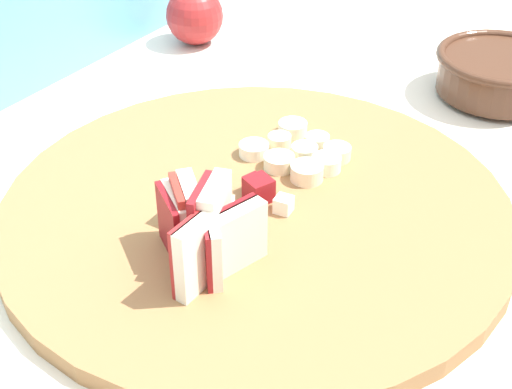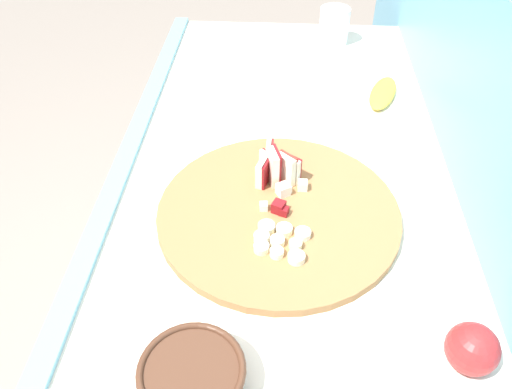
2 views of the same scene
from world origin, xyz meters
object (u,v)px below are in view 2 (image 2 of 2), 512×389
object	(u,v)px
apple_wedge_fan	(277,167)
whole_apple	(474,349)
apple_dice_pile	(286,197)
banana_peel	(384,93)
cutting_board	(278,213)
banana_slice_rows	(281,240)
small_jar	(335,26)
ceramic_bowl	(194,377)

from	to	relation	value
apple_wedge_fan	whole_apple	size ratio (longest dim) A/B	1.18
apple_dice_pile	banana_peel	xyz separation A→B (m)	(-0.41, 0.23, -0.02)
whole_apple	cutting_board	bearing A→B (deg)	-135.52
cutting_board	apple_dice_pile	size ratio (longest dim) A/B	4.89
cutting_board	banana_slice_rows	size ratio (longest dim) A/B	4.53
banana_slice_rows	small_jar	size ratio (longest dim) A/B	0.99
cutting_board	ceramic_bowl	bearing A→B (deg)	-16.48
apple_dice_pile	whole_apple	size ratio (longest dim) A/B	1.23
apple_dice_pile	ceramic_bowl	size ratio (longest dim) A/B	0.63
apple_wedge_fan	banana_slice_rows	xyz separation A→B (m)	(0.17, 0.01, -0.02)
whole_apple	banana_slice_rows	bearing A→B (deg)	-126.55
banana_slice_rows	cutting_board	bearing A→B (deg)	-174.77
banana_slice_rows	whole_apple	size ratio (longest dim) A/B	1.33
banana_slice_rows	whole_apple	world-z (taller)	whole_apple
apple_dice_pile	ceramic_bowl	world-z (taller)	ceramic_bowl
ceramic_bowl	banana_peel	bearing A→B (deg)	155.87
banana_slice_rows	ceramic_bowl	distance (m)	0.28
apple_wedge_fan	ceramic_bowl	xyz separation A→B (m)	(0.42, -0.09, -0.02)
small_jar	whole_apple	size ratio (longest dim) A/B	1.35
apple_wedge_fan	banana_peel	world-z (taller)	apple_wedge_fan
banana_slice_rows	ceramic_bowl	xyz separation A→B (m)	(0.26, -0.11, 0.01)
apple_dice_pile	banana_peel	distance (m)	0.47
ceramic_bowl	whole_apple	bearing A→B (deg)	99.09
ceramic_bowl	banana_peel	xyz separation A→B (m)	(-0.77, 0.34, -0.02)
apple_wedge_fan	cutting_board	bearing A→B (deg)	3.39
cutting_board	banana_slice_rows	world-z (taller)	banana_slice_rows
small_jar	banana_slice_rows	bearing A→B (deg)	-9.25
apple_wedge_fan	banana_peel	xyz separation A→B (m)	(-0.34, 0.25, -0.04)
cutting_board	whole_apple	size ratio (longest dim) A/B	6.03
banana_slice_rows	small_jar	bearing A→B (deg)	170.75
banana_slice_rows	banana_peel	distance (m)	0.56
banana_peel	whole_apple	size ratio (longest dim) A/B	2.23
apple_dice_pile	small_jar	bearing A→B (deg)	169.92
apple_wedge_fan	small_jar	xyz separation A→B (m)	(-0.63, 0.14, 0.00)
banana_slice_rows	small_jar	xyz separation A→B (m)	(-0.80, 0.13, 0.03)
banana_slice_rows	banana_peel	xyz separation A→B (m)	(-0.51, 0.24, -0.01)
ceramic_bowl	small_jar	size ratio (longest dim) A/B	1.45
apple_wedge_fan	apple_dice_pile	size ratio (longest dim) A/B	0.96
ceramic_bowl	cutting_board	bearing A→B (deg)	163.52
apple_wedge_fan	small_jar	size ratio (longest dim) A/B	0.88
apple_wedge_fan	apple_dice_pile	distance (m)	0.07
ceramic_bowl	apple_wedge_fan	bearing A→B (deg)	167.41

